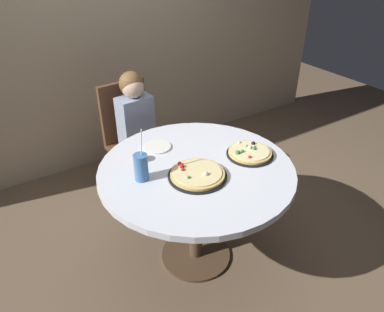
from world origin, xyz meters
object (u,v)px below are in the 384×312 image
object	(u,v)px
soda_cup	(141,167)
pizza_veggie	(197,174)
plate_small	(157,147)
chair_wooden	(131,134)
pizza_cheese	(250,153)
diner_child	(143,148)
dining_table	(196,181)
sauce_bowl	(141,157)

from	to	relation	value
soda_cup	pizza_veggie	bearing A→B (deg)	-28.23
plate_small	chair_wooden	bearing A→B (deg)	82.61
pizza_veggie	pizza_cheese	distance (m)	0.41
diner_child	plate_small	size ratio (longest dim) A/B	6.01
dining_table	chair_wooden	size ratio (longest dim) A/B	1.24
pizza_cheese	plate_small	size ratio (longest dim) A/B	1.64
pizza_cheese	dining_table	bearing A→B (deg)	169.59
dining_table	plate_small	world-z (taller)	plate_small
chair_wooden	plate_small	distance (m)	0.70
diner_child	soda_cup	world-z (taller)	diner_child
sauce_bowl	plate_small	world-z (taller)	sauce_bowl
chair_wooden	plate_small	xyz separation A→B (m)	(-0.08, -0.65, 0.22)
dining_table	diner_child	distance (m)	0.82
dining_table	plate_small	size ratio (longest dim) A/B	6.53
chair_wooden	sauce_bowl	size ratio (longest dim) A/B	13.57
pizza_veggie	sauce_bowl	xyz separation A→B (m)	(-0.20, 0.33, 0.00)
dining_table	pizza_cheese	xyz separation A→B (m)	(0.36, -0.07, 0.12)
diner_child	pizza_cheese	size ratio (longest dim) A/B	3.67
pizza_cheese	soda_cup	xyz separation A→B (m)	(-0.68, 0.13, 0.06)
diner_child	chair_wooden	bearing A→B (deg)	94.71
dining_table	plate_small	xyz separation A→B (m)	(-0.09, 0.33, 0.11)
diner_child	pizza_veggie	size ratio (longest dim) A/B	3.17
pizza_veggie	chair_wooden	bearing A→B (deg)	87.66
dining_table	pizza_cheese	size ratio (longest dim) A/B	3.99
diner_child	pizza_cheese	bearing A→B (deg)	-68.02
diner_child	plate_small	xyz separation A→B (m)	(-0.10, -0.47, 0.27)
chair_wooden	soda_cup	distance (m)	1.02
pizza_cheese	sauce_bowl	world-z (taller)	pizza_cheese
dining_table	pizza_veggie	distance (m)	0.16
pizza_cheese	soda_cup	distance (m)	0.70
diner_child	pizza_veggie	bearing A→B (deg)	-93.78
chair_wooden	sauce_bowl	distance (m)	0.81
soda_cup	chair_wooden	bearing A→B (deg)	70.80
diner_child	pizza_cheese	xyz separation A→B (m)	(0.35, -0.87, 0.28)
diner_child	sauce_bowl	world-z (taller)	diner_child
dining_table	chair_wooden	distance (m)	0.99
dining_table	diner_child	xyz separation A→B (m)	(0.01, 0.80, -0.16)
pizza_cheese	diner_child	bearing A→B (deg)	111.98
pizza_veggie	plate_small	xyz separation A→B (m)	(-0.04, 0.42, -0.01)
diner_child	sauce_bowl	distance (m)	0.68
chair_wooden	sauce_bowl	world-z (taller)	chair_wooden
chair_wooden	soda_cup	xyz separation A→B (m)	(-0.32, -0.92, 0.30)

